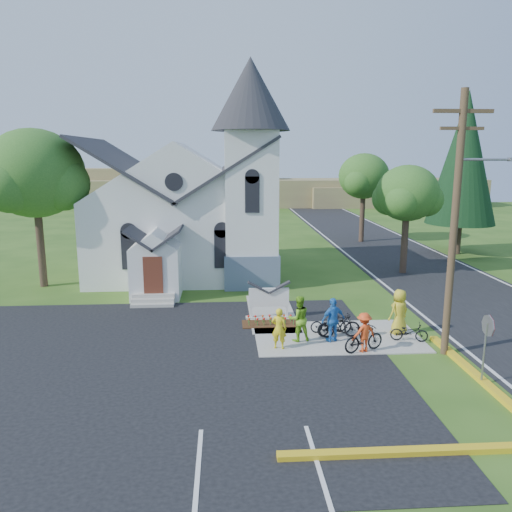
{
  "coord_description": "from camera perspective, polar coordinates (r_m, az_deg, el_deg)",
  "views": [
    {
      "loc": [
        -3.28,
        -19.43,
        7.68
      ],
      "look_at": [
        -1.7,
        5.0,
        2.69
      ],
      "focal_mm": 35.0,
      "sensor_mm": 36.0,
      "label": 1
    }
  ],
  "objects": [
    {
      "name": "tree_road_near",
      "position": [
        33.65,
        16.92,
        6.83
      ],
      "size": [
        4.0,
        4.0,
        7.05
      ],
      "color": "#39281F",
      "rests_on": "ground"
    },
    {
      "name": "cyclist_3",
      "position": [
        20.21,
        12.23,
        -8.52
      ],
      "size": [
        1.16,
        0.9,
        1.59
      ],
      "primitive_type": "imported",
      "rotation": [
        0.0,
        0.0,
        3.49
      ],
      "color": "#F24A1A",
      "rests_on": "sidewalk"
    },
    {
      "name": "tree_lot_corner",
      "position": [
        31.34,
        -23.99,
        8.59
      ],
      "size": [
        5.6,
        5.6,
        9.15
      ],
      "color": "#39281F",
      "rests_on": "ground"
    },
    {
      "name": "cyclist_4",
      "position": [
        22.47,
        16.05,
        -6.13
      ],
      "size": [
        1.13,
        0.96,
        1.97
      ],
      "primitive_type": "imported",
      "rotation": [
        0.0,
        0.0,
        3.56
      ],
      "color": "gold",
      "rests_on": "sidewalk"
    },
    {
      "name": "cyclist_0",
      "position": [
        20.07,
        2.64,
        -8.26
      ],
      "size": [
        0.7,
        0.55,
        1.68
      ],
      "primitive_type": "imported",
      "rotation": [
        0.0,
        0.0,
        2.86
      ],
      "color": "yellow",
      "rests_on": "sidewalk"
    },
    {
      "name": "church_sign",
      "position": [
        23.68,
        1.49,
        -4.79
      ],
      "size": [
        2.2,
        0.4,
        1.7
      ],
      "color": "gray",
      "rests_on": "ground"
    },
    {
      "name": "bike_0",
      "position": [
        22.13,
        8.26,
        -7.62
      ],
      "size": [
        1.59,
        0.6,
        0.83
      ],
      "primitive_type": "imported",
      "rotation": [
        0.0,
        0.0,
        1.6
      ],
      "color": "black",
      "rests_on": "sidewalk"
    },
    {
      "name": "cyclist_2",
      "position": [
        20.99,
        8.8,
        -7.22
      ],
      "size": [
        1.18,
        0.82,
        1.87
      ],
      "primitive_type": "imported",
      "rotation": [
        0.0,
        0.0,
        3.51
      ],
      "color": "blue",
      "rests_on": "sidewalk"
    },
    {
      "name": "utility_pole",
      "position": [
        20.03,
        21.94,
        4.17
      ],
      "size": [
        3.45,
        0.28,
        10.0
      ],
      "color": "#4D3626",
      "rests_on": "ground"
    },
    {
      "name": "cyclist_1",
      "position": [
        20.9,
        4.89,
        -7.12
      ],
      "size": [
        1.07,
        0.91,
        1.92
      ],
      "primitive_type": "imported",
      "rotation": [
        0.0,
        0.0,
        3.36
      ],
      "color": "#6BAF20",
      "rests_on": "sidewalk"
    },
    {
      "name": "distant_hills",
      "position": [
        76.25,
        1.31,
        7.39
      ],
      "size": [
        61.0,
        10.0,
        5.6
      ],
      "color": "olive",
      "rests_on": "ground"
    },
    {
      "name": "conifer",
      "position": [
        41.65,
        22.71,
        10.26
      ],
      "size": [
        5.2,
        5.2,
        12.4
      ],
      "color": "#39281F",
      "rests_on": "ground"
    },
    {
      "name": "stop_sign",
      "position": [
        18.51,
        24.89,
        -8.17
      ],
      "size": [
        0.11,
        0.76,
        2.48
      ],
      "color": "gray",
      "rests_on": "ground"
    },
    {
      "name": "road",
      "position": [
        37.69,
        17.01,
        -0.72
      ],
      "size": [
        8.0,
        90.0,
        0.02
      ],
      "primitive_type": "cube",
      "color": "black",
      "rests_on": "ground"
    },
    {
      "name": "bike_4",
      "position": [
        21.89,
        17.1,
        -8.29
      ],
      "size": [
        1.61,
        0.88,
        0.8
      ],
      "primitive_type": "imported",
      "rotation": [
        0.0,
        0.0,
        1.33
      ],
      "color": "black",
      "rests_on": "sidewalk"
    },
    {
      "name": "ground",
      "position": [
        21.15,
        5.55,
        -9.82
      ],
      "size": [
        120.0,
        120.0,
        0.0
      ],
      "primitive_type": "plane",
      "color": "#2D5217",
      "rests_on": "ground"
    },
    {
      "name": "bike_3",
      "position": [
        20.3,
        12.22,
        -9.2
      ],
      "size": [
        1.84,
        1.09,
        1.07
      ],
      "primitive_type": "imported",
      "rotation": [
        0.0,
        0.0,
        1.93
      ],
      "color": "black",
      "rests_on": "sidewalk"
    },
    {
      "name": "bike_2",
      "position": [
        21.9,
        8.96,
        -7.79
      ],
      "size": [
        1.75,
        1.04,
        0.87
      ],
      "primitive_type": "imported",
      "rotation": [
        0.0,
        0.0,
        1.87
      ],
      "color": "black",
      "rests_on": "sidewalk"
    },
    {
      "name": "tree_road_mid",
      "position": [
        45.17,
        12.22,
        8.87
      ],
      "size": [
        4.4,
        4.4,
        7.8
      ],
      "color": "#39281F",
      "rests_on": "ground"
    },
    {
      "name": "sidewalk",
      "position": [
        21.88,
        9.27,
        -9.11
      ],
      "size": [
        7.0,
        4.0,
        0.05
      ],
      "primitive_type": "cube",
      "color": "gray",
      "rests_on": "ground"
    },
    {
      "name": "bike_1",
      "position": [
        21.59,
        9.53,
        -7.81
      ],
      "size": [
        1.81,
        0.56,
        1.08
      ],
      "primitive_type": "imported",
      "rotation": [
        0.0,
        0.0,
        1.6
      ],
      "color": "black",
      "rests_on": "sidewalk"
    },
    {
      "name": "flower_bed",
      "position": [
        23.13,
        1.68,
        -7.78
      ],
      "size": [
        2.6,
        1.1,
        0.07
      ],
      "primitive_type": "cube",
      "color": "#3A230F",
      "rests_on": "ground"
    },
    {
      "name": "church",
      "position": [
        32.08,
        -7.68,
        7.08
      ],
      "size": [
        12.35,
        12.0,
        13.0
      ],
      "color": "white",
      "rests_on": "ground"
    },
    {
      "name": "parking_lot",
      "position": [
        19.4,
        -14.79,
        -12.16
      ],
      "size": [
        20.0,
        16.0,
        0.02
      ],
      "primitive_type": "cube",
      "color": "black",
      "rests_on": "ground"
    }
  ]
}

